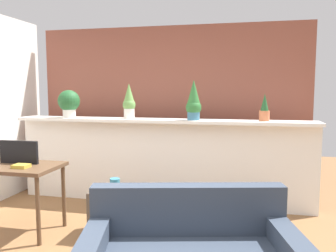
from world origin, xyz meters
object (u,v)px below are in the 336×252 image
at_px(potted_plant_3, 264,109).
at_px(potted_plant_2, 194,101).
at_px(desk, 9,172).
at_px(tv_monitor, 19,152).
at_px(book_on_desk, 21,166).
at_px(vase_on_shelf, 115,184).
at_px(potted_plant_1, 129,102).
at_px(side_cube_shelf, 112,212).
at_px(potted_plant_0, 69,102).

bearing_deg(potted_plant_3, potted_plant_2, -176.20).
distance_m(potted_plant_3, desk, 3.09).
relative_size(desk, tv_monitor, 2.40).
height_order(desk, book_on_desk, book_on_desk).
distance_m(potted_plant_3, vase_on_shelf, 2.07).
bearing_deg(potted_plant_1, tv_monitor, -127.16).
xyz_separation_m(potted_plant_1, tv_monitor, (-0.88, -1.17, -0.52)).
relative_size(desk, vase_on_shelf, 9.12).
bearing_deg(side_cube_shelf, desk, -172.58).
relative_size(potted_plant_1, side_cube_shelf, 0.96).
relative_size(potted_plant_0, side_cube_shelf, 0.78).
height_order(potted_plant_0, desk, potted_plant_0).
distance_m(tv_monitor, vase_on_shelf, 1.14).
bearing_deg(side_cube_shelf, book_on_desk, -164.35).
bearing_deg(vase_on_shelf, potted_plant_1, 100.69).
xyz_separation_m(potted_plant_3, vase_on_shelf, (-1.58, -1.10, -0.76)).
relative_size(potted_plant_0, potted_plant_1, 0.81).
bearing_deg(book_on_desk, potted_plant_2, 38.96).
height_order(potted_plant_3, desk, potted_plant_3).
relative_size(tv_monitor, book_on_desk, 2.90).
bearing_deg(potted_plant_0, potted_plant_2, -1.08).
bearing_deg(desk, potted_plant_0, 87.26).
distance_m(potted_plant_0, desk, 1.43).
bearing_deg(desk, book_on_desk, -25.00).
xyz_separation_m(potted_plant_3, side_cube_shelf, (-1.62, -1.12, -1.07)).
bearing_deg(vase_on_shelf, potted_plant_3, 34.94).
xyz_separation_m(desk, book_on_desk, (0.23, -0.11, 0.10)).
relative_size(potted_plant_0, book_on_desk, 2.46).
bearing_deg(desk, potted_plant_2, 33.15).
bearing_deg(potted_plant_0, tv_monitor, -89.50).
xyz_separation_m(potted_plant_0, side_cube_shelf, (1.06, -1.09, -1.13)).
distance_m(potted_plant_2, book_on_desk, 2.18).
height_order(potted_plant_2, book_on_desk, potted_plant_2).
height_order(potted_plant_1, vase_on_shelf, potted_plant_1).
xyz_separation_m(potted_plant_1, desk, (-0.95, -1.25, -0.73)).
bearing_deg(side_cube_shelf, potted_plant_1, 98.76).
bearing_deg(potted_plant_3, side_cube_shelf, -145.27).
distance_m(potted_plant_2, potted_plant_3, 0.90).
bearing_deg(tv_monitor, vase_on_shelf, 4.31).
relative_size(desk, book_on_desk, 6.96).
xyz_separation_m(side_cube_shelf, book_on_desk, (-0.90, -0.25, 0.52)).
distance_m(potted_plant_0, potted_plant_2, 1.79).
xyz_separation_m(desk, tv_monitor, (0.07, 0.08, 0.21)).
height_order(potted_plant_2, vase_on_shelf, potted_plant_2).
xyz_separation_m(desk, side_cube_shelf, (1.12, 0.15, -0.42)).
relative_size(potted_plant_2, book_on_desk, 3.30).
height_order(potted_plant_0, potted_plant_2, potted_plant_2).
relative_size(potted_plant_1, tv_monitor, 1.04).
relative_size(side_cube_shelf, vase_on_shelf, 4.14).
height_order(vase_on_shelf, book_on_desk, book_on_desk).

